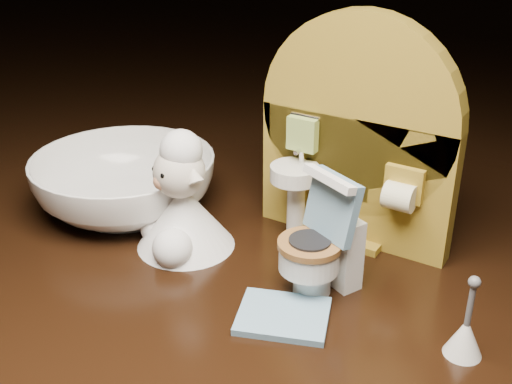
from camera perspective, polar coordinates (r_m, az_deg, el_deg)
backdrop_panel at (r=0.41m, az=8.83°, el=4.09°), size 0.13×0.05×0.15m
toy_toilet at (r=0.37m, az=5.95°, el=-5.02°), size 0.04×0.05×0.07m
bath_mat at (r=0.36m, az=2.43°, el=-10.94°), size 0.06×0.05×0.00m
toilet_brush at (r=0.35m, az=18.10°, el=-11.93°), size 0.02×0.02×0.05m
plush_lamb at (r=0.41m, az=-6.62°, el=-1.39°), size 0.06×0.07×0.08m
ceramic_bowl at (r=0.47m, az=-11.59°, el=0.74°), size 0.15×0.15×0.04m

